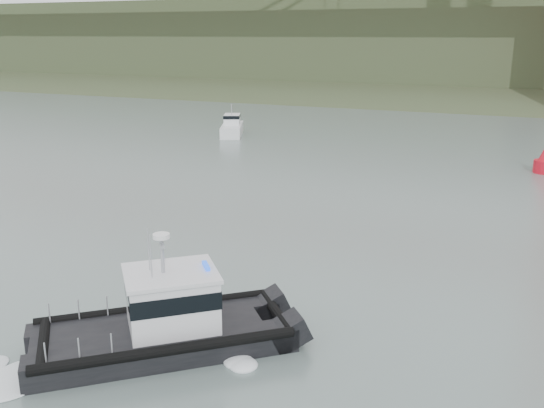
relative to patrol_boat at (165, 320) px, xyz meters
The scene contains 4 objects.
ground 2.89m from the patrol_boat, 134.75° to the left, with size 400.00×400.00×0.00m, color slate.
headlands 127.54m from the patrol_boat, 90.84° to the left, with size 500.00×105.36×27.12m.
patrol_boat is the anchor object (origin of this frame).
motorboat 48.18m from the patrol_boat, 114.18° to the left, with size 4.51×6.84×3.58m.
Camera 1 is at (13.34, -18.60, 11.13)m, focal length 40.00 mm.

